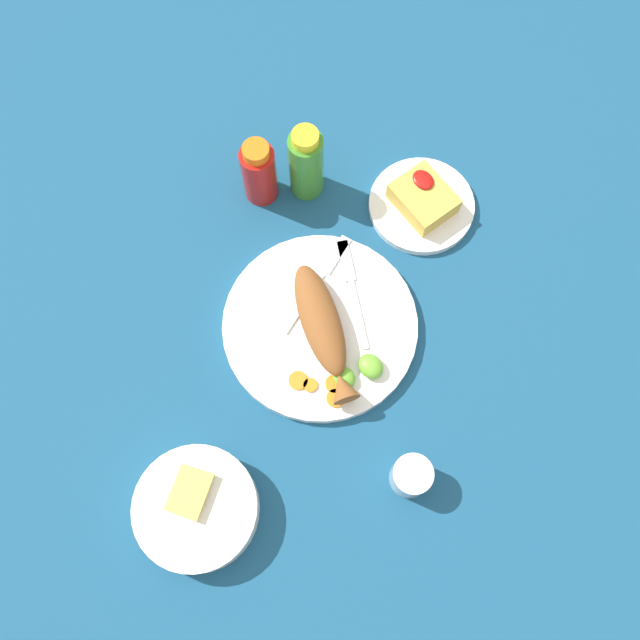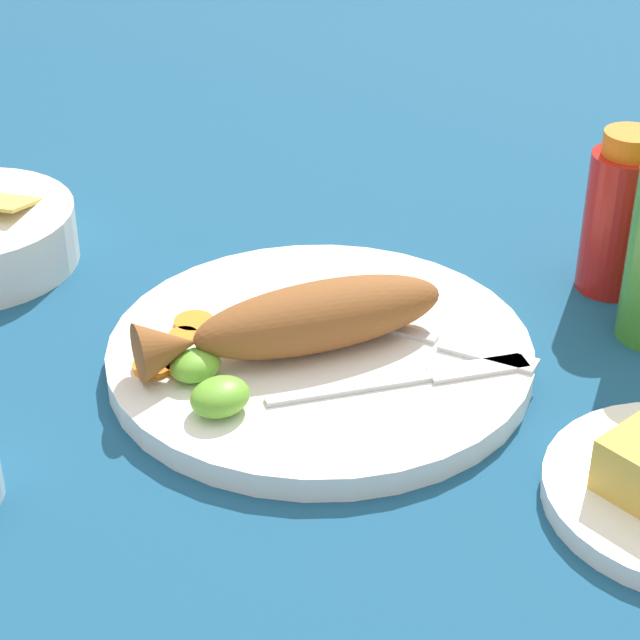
{
  "view_description": "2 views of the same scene",
  "coord_description": "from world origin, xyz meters",
  "px_view_note": "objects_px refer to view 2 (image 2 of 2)",
  "views": [
    {
      "loc": [
        -0.28,
        0.21,
        1.07
      ],
      "look_at": [
        0.0,
        0.0,
        0.04
      ],
      "focal_mm": 40.0,
      "sensor_mm": 36.0,
      "label": 1
    },
    {
      "loc": [
        -0.46,
        -0.52,
        0.46
      ],
      "look_at": [
        0.0,
        0.0,
        0.04
      ],
      "focal_mm": 65.0,
      "sensor_mm": 36.0,
      "label": 2
    }
  ],
  "objects_px": {
    "fork_far": "(417,378)",
    "fried_fish": "(302,320)",
    "fork_near": "(429,340)",
    "hot_sauce_bottle_red": "(620,216)",
    "main_plate": "(320,354)"
  },
  "relations": [
    {
      "from": "fork_far",
      "to": "fried_fish",
      "type": "bearing_deg",
      "value": 137.51
    },
    {
      "from": "fork_near",
      "to": "fried_fish",
      "type": "bearing_deg",
      "value": -148.17
    },
    {
      "from": "fork_near",
      "to": "fork_far",
      "type": "distance_m",
      "value": 0.05
    },
    {
      "from": "fork_near",
      "to": "fork_far",
      "type": "bearing_deg",
      "value": -77.44
    },
    {
      "from": "hot_sauce_bottle_red",
      "to": "fork_near",
      "type": "bearing_deg",
      "value": 174.53
    },
    {
      "from": "fried_fish",
      "to": "fork_near",
      "type": "xyz_separation_m",
      "value": [
        0.07,
        -0.05,
        -0.02
      ]
    },
    {
      "from": "fork_near",
      "to": "hot_sauce_bottle_red",
      "type": "distance_m",
      "value": 0.2
    },
    {
      "from": "main_plate",
      "to": "fork_far",
      "type": "distance_m",
      "value": 0.08
    },
    {
      "from": "fork_far",
      "to": "hot_sauce_bottle_red",
      "type": "relative_size",
      "value": 1.3
    },
    {
      "from": "fried_fish",
      "to": "hot_sauce_bottle_red",
      "type": "relative_size",
      "value": 1.72
    },
    {
      "from": "main_plate",
      "to": "fried_fish",
      "type": "relative_size",
      "value": 1.34
    },
    {
      "from": "fork_near",
      "to": "fork_far",
      "type": "xyz_separation_m",
      "value": [
        -0.04,
        -0.03,
        0.0
      ]
    },
    {
      "from": "main_plate",
      "to": "fork_far",
      "type": "height_order",
      "value": "fork_far"
    },
    {
      "from": "fried_fish",
      "to": "fork_far",
      "type": "xyz_separation_m",
      "value": [
        0.03,
        -0.08,
        -0.02
      ]
    },
    {
      "from": "fried_fish",
      "to": "fork_near",
      "type": "height_order",
      "value": "fried_fish"
    }
  ]
}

